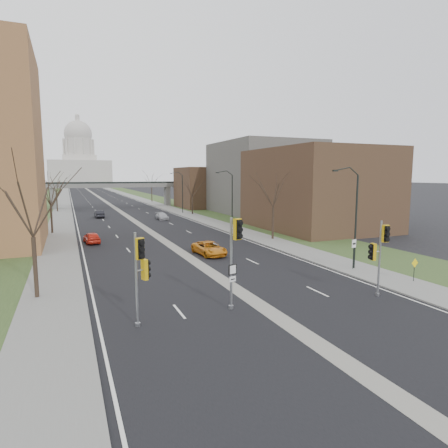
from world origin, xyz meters
TOP-DOWN VIEW (x-y plane):
  - ground at (0.00, 0.00)m, footprint 700.00×700.00m
  - road_surface at (0.00, 150.00)m, footprint 20.00×600.00m
  - median_strip at (0.00, 150.00)m, footprint 1.20×600.00m
  - sidewalk_right at (12.00, 150.00)m, footprint 4.00×600.00m
  - sidewalk_left at (-12.00, 150.00)m, footprint 4.00×600.00m
  - grass_verge_right at (18.00, 150.00)m, footprint 8.00×600.00m
  - grass_verge_left at (-18.00, 150.00)m, footprint 8.00×600.00m
  - commercial_block_near at (24.00, 28.00)m, footprint 16.00×20.00m
  - commercial_block_mid at (28.00, 52.00)m, footprint 18.00×22.00m
  - commercial_block_far at (22.00, 70.00)m, footprint 14.00×14.00m
  - pedestrian_bridge at (0.00, 80.00)m, footprint 34.00×3.00m
  - capitol at (0.00, 320.00)m, footprint 48.00×42.00m
  - streetlight_near at (10.99, 6.00)m, footprint 2.61×0.20m
  - streetlight_mid at (10.99, 32.00)m, footprint 2.61×0.20m
  - streetlight_far at (10.99, 58.00)m, footprint 2.61×0.20m
  - tree_left_a at (-13.00, 8.00)m, footprint 7.20×7.20m
  - tree_left_b at (-13.00, 38.00)m, footprint 6.75×6.75m
  - tree_left_c at (-13.00, 72.00)m, footprint 7.65×7.65m
  - tree_right_a at (13.00, 22.00)m, footprint 7.20×7.20m
  - tree_right_b at (13.00, 55.00)m, footprint 6.30×6.30m
  - tree_right_c at (13.00, 95.00)m, footprint 7.65×7.65m
  - signal_pole_left at (-7.41, 0.68)m, footprint 0.86×1.13m
  - signal_pole_median at (-1.83, 0.98)m, footprint 0.76×0.94m
  - signal_pole_right at (8.00, -0.45)m, footprint 0.86×1.06m
  - speed_limit_sign at (11.47, 5.77)m, footprint 0.54×0.16m
  - warning_sign at (13.14, 1.05)m, footprint 0.69×0.06m
  - car_left_near at (-8.37, 28.18)m, footprint 2.01×4.15m
  - car_left_far at (-5.34, 56.39)m, footprint 1.66×4.35m
  - car_right_near at (2.32, 16.44)m, footprint 2.67×5.09m
  - car_right_mid at (5.03, 48.41)m, footprint 1.82×4.37m

SIDE VIEW (x-z plane):
  - ground at x=0.00m, z-range 0.00..0.00m
  - median_strip at x=0.00m, z-range -0.01..0.01m
  - road_surface at x=0.00m, z-range 0.00..0.01m
  - grass_verge_right at x=18.00m, z-range 0.00..0.10m
  - grass_verge_left at x=-18.00m, z-range 0.00..0.10m
  - sidewalk_right at x=12.00m, z-range 0.00..0.12m
  - sidewalk_left at x=-12.00m, z-range 0.00..0.12m
  - car_right_mid at x=5.03m, z-range 0.00..1.26m
  - car_left_near at x=-8.37m, z-range 0.00..1.36m
  - car_right_near at x=2.32m, z-range 0.00..1.37m
  - car_left_far at x=-5.34m, z-range 0.00..1.42m
  - warning_sign at x=13.14m, z-range 0.38..2.14m
  - speed_limit_sign at x=11.47m, z-range 0.60..3.17m
  - signal_pole_left at x=-7.41m, z-range 0.79..5.93m
  - signal_pole_right at x=8.00m, z-range 0.79..5.93m
  - signal_pole_median at x=-1.83m, z-range 1.11..6.74m
  - pedestrian_bridge at x=0.00m, z-range 1.62..8.07m
  - commercial_block_far at x=22.00m, z-range 0.00..10.00m
  - tree_right_b at x=13.00m, z-range 1.71..9.93m
  - commercial_block_near at x=24.00m, z-range 0.00..12.00m
  - tree_left_b at x=-13.00m, z-range 1.82..10.63m
  - tree_left_a at x=-13.00m, z-range 1.94..11.34m
  - tree_right_a at x=13.00m, z-range 1.94..11.34m
  - streetlight_near at x=10.99m, z-range 2.60..11.30m
  - streetlight_mid at x=10.99m, z-range 2.60..11.30m
  - streetlight_far at x=10.99m, z-range 2.60..11.30m
  - tree_left_c at x=-13.00m, z-range 2.05..12.04m
  - tree_right_c at x=13.00m, z-range 2.05..12.04m
  - commercial_block_mid at x=28.00m, z-range 0.00..15.00m
  - capitol at x=0.00m, z-range -9.28..46.47m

